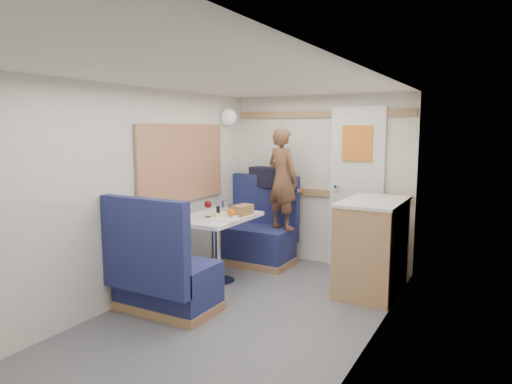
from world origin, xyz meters
The scene contains 28 objects.
floor centered at (0.00, 0.00, 0.00)m, with size 4.50×4.50×0.00m, color #515156.
ceiling centered at (0.00, 0.00, 2.00)m, with size 4.50×4.50×0.00m, color silver.
wall_back centered at (0.00, 2.25, 1.00)m, with size 2.20×0.02×2.00m, color silver.
wall_left centered at (-1.10, 0.00, 1.00)m, with size 0.02×4.50×2.00m, color silver.
wall_right centered at (1.10, 0.00, 1.00)m, with size 0.02×4.50×2.00m, color silver.
oak_trim_low centered at (0.00, 2.23, 0.85)m, with size 2.15×0.02×0.08m, color #9E6447.
oak_trim_high centered at (0.00, 2.23, 1.78)m, with size 2.15×0.02×0.08m, color #9E6447.
side_window centered at (-1.08, 1.00, 1.25)m, with size 0.04×1.30×0.72m, color #969F87.
rear_door centered at (0.45, 2.22, 0.97)m, with size 0.62×0.12×1.86m.
dinette_table centered at (-0.65, 1.00, 0.57)m, with size 0.62×0.92×0.72m.
bench_far centered at (-0.65, 1.86, 0.30)m, with size 0.90×0.59×1.05m.
bench_near centered at (-0.65, 0.14, 0.30)m, with size 0.90×0.59×1.05m.
ledge centered at (-0.65, 2.12, 0.88)m, with size 0.90×0.14×0.04m, color #9E6447.
dome_light centered at (-1.04, 1.85, 1.75)m, with size 0.20×0.20×0.20m, color white.
galley_counter centered at (0.82, 1.55, 0.47)m, with size 0.57×0.92×0.92m.
person centered at (-0.32, 1.87, 1.04)m, with size 0.43×0.28×1.18m, color brown.
duffel_bag centered at (-0.61, 2.12, 1.02)m, with size 0.50×0.24×0.24m, color black.
tray centered at (-0.49, 0.90, 0.73)m, with size 0.26×0.34×0.02m, color white.
orange_fruit centered at (-0.46, 0.97, 0.78)m, with size 0.08×0.08×0.08m, color #DC5E09.
cheese_block centered at (-0.57, 0.87, 0.75)m, with size 0.09×0.05×0.03m, color #F5DE8D.
wine_glass centered at (-0.69, 0.90, 0.84)m, with size 0.08×0.08×0.17m.
tumbler_left centered at (-0.77, 0.65, 0.77)m, with size 0.07×0.07×0.11m, color silver.
tumbler_mid centered at (-0.77, 1.33, 0.77)m, with size 0.06×0.06×0.10m, color white.
tumbler_right centered at (-0.53, 1.09, 0.78)m, with size 0.07×0.07×0.11m, color white.
beer_glass centered at (-0.52, 1.16, 0.77)m, with size 0.07×0.07×0.10m, color #8C5714.
pepper_grinder centered at (-0.63, 1.00, 0.77)m, with size 0.04×0.04×0.10m, color black.
salt_grinder centered at (-0.66, 1.02, 0.76)m, with size 0.03×0.03×0.08m, color white.
bread_loaf centered at (-0.45, 1.17, 0.77)m, with size 0.13×0.25×0.10m, color brown.
Camera 1 is at (1.93, -2.86, 1.62)m, focal length 32.00 mm.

